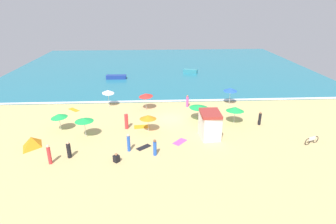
# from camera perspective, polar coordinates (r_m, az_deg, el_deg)

# --- Properties ---
(ground_plane) EXTENTS (60.00, 60.00, 0.00)m
(ground_plane) POSITION_cam_1_polar(r_m,az_deg,el_deg) (33.41, 0.46, -1.47)
(ground_plane) COLOR #D8B775
(ocean_water) EXTENTS (60.00, 44.00, 0.10)m
(ocean_water) POSITION_cam_1_polar(r_m,az_deg,el_deg) (60.12, -1.17, 9.17)
(ocean_water) COLOR teal
(ocean_water) RESTS_ON ground_plane
(wave_breaker_foam) EXTENTS (57.00, 0.70, 0.01)m
(wave_breaker_foam) POSITION_cam_1_polar(r_m,az_deg,el_deg) (39.23, -0.09, 2.31)
(wave_breaker_foam) COLOR white
(wave_breaker_foam) RESTS_ON ocean_water
(lifeguard_cabana) EXTENTS (2.04, 2.64, 2.80)m
(lifeguard_cabana) POSITION_cam_1_polar(r_m,az_deg,el_deg) (28.83, 8.51, -2.56)
(lifeguard_cabana) COLOR white
(lifeguard_cabana) RESTS_ON ground_plane
(beach_umbrella_0) EXTENTS (2.22, 2.23, 2.42)m
(beach_umbrella_0) POSITION_cam_1_polar(r_m,az_deg,el_deg) (37.40, -12.11, 4.08)
(beach_umbrella_0) COLOR silver
(beach_umbrella_0) RESTS_ON ground_plane
(beach_umbrella_1) EXTENTS (2.43, 2.42, 2.02)m
(beach_umbrella_1) POSITION_cam_1_polar(r_m,az_deg,el_deg) (32.06, -21.36, -0.71)
(beach_umbrella_1) COLOR silver
(beach_umbrella_1) RESTS_ON ground_plane
(beach_umbrella_2) EXTENTS (2.10, 2.11, 2.32)m
(beach_umbrella_2) POSITION_cam_1_polar(r_m,az_deg,el_deg) (38.44, 12.60, 4.47)
(beach_umbrella_2) COLOR silver
(beach_umbrella_2) RESTS_ON ground_plane
(beach_umbrella_3) EXTENTS (2.58, 2.58, 2.12)m
(beach_umbrella_3) POSITION_cam_1_polar(r_m,az_deg,el_deg) (29.53, -16.74, -1.55)
(beach_umbrella_3) COLOR silver
(beach_umbrella_3) RESTS_ON ground_plane
(beach_umbrella_4) EXTENTS (2.57, 2.57, 2.30)m
(beach_umbrella_4) POSITION_cam_1_polar(r_m,az_deg,el_deg) (35.74, -4.56, 3.47)
(beach_umbrella_4) COLOR silver
(beach_umbrella_4) RESTS_ON ground_plane
(beach_umbrella_5) EXTENTS (2.09, 2.10, 1.93)m
(beach_umbrella_5) POSITION_cam_1_polar(r_m,az_deg,el_deg) (29.77, -4.10, -1.02)
(beach_umbrella_5) COLOR silver
(beach_umbrella_5) RESTS_ON ground_plane
(beach_umbrella_6) EXTENTS (2.29, 2.28, 1.90)m
(beach_umbrella_6) POSITION_cam_1_polar(r_m,az_deg,el_deg) (32.76, 6.33, 1.11)
(beach_umbrella_6) COLOR #4C3823
(beach_umbrella_6) RESTS_ON ground_plane
(beach_umbrella_7) EXTENTS (2.49, 2.51, 2.03)m
(beach_umbrella_7) POSITION_cam_1_polar(r_m,az_deg,el_deg) (32.65, 13.52, 0.62)
(beach_umbrella_7) COLOR silver
(beach_umbrella_7) RESTS_ON ground_plane
(beach_tent) EXTENTS (1.86, 2.36, 1.02)m
(beach_tent) POSITION_cam_1_polar(r_m,az_deg,el_deg) (30.16, -26.05, -5.48)
(beach_tent) COLOR orange
(beach_tent) RESTS_ON ground_plane
(parked_bicycle) EXTENTS (1.72, 0.72, 0.76)m
(parked_bicycle) POSITION_cam_1_polar(r_m,az_deg,el_deg) (31.14, 27.26, -5.12)
(parked_bicycle) COLOR black
(parked_bicycle) RESTS_ON ground_plane
(beachgoer_0) EXTENTS (0.46, 0.46, 1.60)m
(beachgoer_0) POSITION_cam_1_polar(r_m,az_deg,el_deg) (25.60, -2.69, -7.28)
(beachgoer_0) COLOR blue
(beachgoer_0) RESTS_ON ground_plane
(beachgoer_1) EXTENTS (0.65, 0.65, 0.85)m
(beachgoer_1) POSITION_cam_1_polar(r_m,az_deg,el_deg) (25.21, -10.48, -9.25)
(beachgoer_1) COLOR black
(beachgoer_1) RESTS_ON ground_plane
(beachgoer_2) EXTENTS (0.44, 0.44, 1.84)m
(beachgoer_2) POSITION_cam_1_polar(r_m,az_deg,el_deg) (26.33, -23.08, -7.98)
(beachgoer_2) COLOR red
(beachgoer_2) RESTS_ON ground_plane
(beachgoer_3) EXTENTS (0.53, 0.53, 1.60)m
(beachgoer_3) POSITION_cam_1_polar(r_m,az_deg,el_deg) (26.75, -19.57, -7.34)
(beachgoer_3) COLOR black
(beachgoer_3) RESTS_ON ground_plane
(beachgoer_4) EXTENTS (0.49, 0.49, 1.89)m
(beachgoer_4) POSITION_cam_1_polar(r_m,az_deg,el_deg) (31.01, -8.48, -1.86)
(beachgoer_4) COLOR red
(beachgoer_4) RESTS_ON ground_plane
(beachgoer_5) EXTENTS (0.40, 0.40, 1.77)m
(beachgoer_5) POSITION_cam_1_polar(r_m,az_deg,el_deg) (26.47, -8.03, -6.22)
(beachgoer_5) COLOR blue
(beachgoer_5) RESTS_ON ground_plane
(beachgoer_6) EXTENTS (0.45, 0.45, 1.62)m
(beachgoer_6) POSITION_cam_1_polar(r_m,az_deg,el_deg) (37.17, 3.97, 2.21)
(beachgoer_6) COLOR #D84CA5
(beachgoer_6) RESTS_ON ground_plane
(beachgoer_7) EXTENTS (0.45, 0.45, 1.57)m
(beachgoer_7) POSITION_cam_1_polar(r_m,az_deg,el_deg) (33.33, 18.21, -1.31)
(beachgoer_7) COLOR black
(beachgoer_7) RESTS_ON ground_plane
(beach_towel_0) EXTENTS (1.55, 1.46, 0.01)m
(beach_towel_0) POSITION_cam_1_polar(r_m,az_deg,el_deg) (27.31, -4.97, -7.18)
(beach_towel_0) COLOR black
(beach_towel_0) RESTS_ON ground_plane
(beach_towel_1) EXTENTS (1.77, 1.16, 0.01)m
(beach_towel_1) POSITION_cam_1_polar(r_m,az_deg,el_deg) (31.58, -5.38, -3.00)
(beach_towel_1) COLOR orange
(beach_towel_1) RESTS_ON ground_plane
(beach_towel_2) EXTENTS (1.64, 1.72, 0.01)m
(beach_towel_2) POSITION_cam_1_polar(r_m,az_deg,el_deg) (28.23, 2.44, -6.09)
(beach_towel_2) COLOR #D84CA5
(beach_towel_2) RESTS_ON ground_plane
(beach_towel_3) EXTENTS (1.75, 1.68, 0.01)m
(beach_towel_3) POSITION_cam_1_polar(r_m,az_deg,el_deg) (38.25, -18.63, 0.44)
(beach_towel_3) COLOR orange
(beach_towel_3) RESTS_ON ground_plane
(small_boat_0) EXTENTS (2.78, 1.78, 0.68)m
(small_boat_0) POSITION_cam_1_polar(r_m,az_deg,el_deg) (54.91, 4.59, 8.31)
(small_boat_0) COLOR teal
(small_boat_0) RESTS_ON ocean_water
(small_boat_1) EXTENTS (3.53, 1.21, 0.66)m
(small_boat_1) POSITION_cam_1_polar(r_m,az_deg,el_deg) (51.35, -10.51, 7.05)
(small_boat_1) COLOR navy
(small_boat_1) RESTS_ON ocean_water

